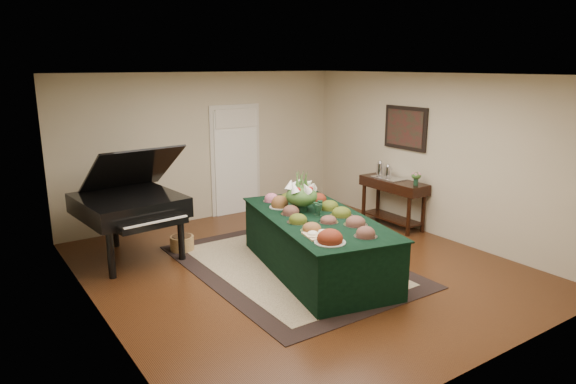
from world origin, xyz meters
TOP-DOWN VIEW (x-y plane):
  - ground at (0.00, 0.00)m, footprint 6.00×6.00m
  - area_rug at (-0.09, 0.11)m, footprint 2.56×3.59m
  - kitchen_doorway at (0.60, 2.97)m, footprint 1.05×0.07m
  - buffet_table at (0.11, -0.25)m, footprint 1.82×2.93m
  - food_platters at (0.10, -0.22)m, footprint 1.33×2.31m
  - cutting_board at (-0.36, -0.88)m, footprint 0.39×0.39m
  - green_goblets at (0.17, -0.20)m, footprint 0.22×0.22m
  - floral_centerpiece at (0.11, 0.12)m, footprint 0.47×0.47m
  - grand_piano at (-1.85, 1.72)m, footprint 1.57×1.75m
  - wicker_basket at (-1.13, 1.59)m, footprint 0.37×0.37m
  - mahogany_sideboard at (2.49, 0.65)m, footprint 0.45×1.31m
  - tea_service at (2.50, 0.88)m, footprint 0.34×0.58m
  - pink_bouquet at (2.50, 0.14)m, footprint 0.18×0.18m
  - wall_painting at (2.72, 0.65)m, footprint 0.05×0.95m

SIDE VIEW (x-z plane):
  - ground at x=0.00m, z-range 0.00..0.00m
  - area_rug at x=-0.09m, z-range 0.00..0.01m
  - wicker_basket at x=-1.13m, z-range 0.00..0.23m
  - buffet_table at x=0.11m, z-range 0.00..0.80m
  - mahogany_sideboard at x=2.49m, z-range 0.23..1.08m
  - cutting_board at x=-0.36m, z-range 0.78..0.88m
  - grand_piano at x=-1.85m, z-range -0.01..1.68m
  - food_platters at x=0.10m, z-range 0.78..0.91m
  - green_goblets at x=0.17m, z-range 0.80..0.98m
  - tea_service at x=2.50m, z-range 0.82..1.11m
  - pink_bouquet at x=2.50m, z-range 0.89..1.12m
  - kitchen_doorway at x=0.60m, z-range -0.03..2.07m
  - floral_centerpiece at x=0.11m, z-range 0.84..1.31m
  - wall_painting at x=2.72m, z-range 1.38..2.12m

